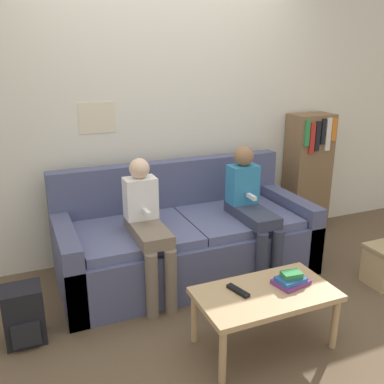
{
  "coord_description": "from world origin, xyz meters",
  "views": [
    {
      "loc": [
        -1.23,
        -2.47,
        1.79
      ],
      "look_at": [
        0.0,
        0.44,
        0.76
      ],
      "focal_mm": 40.0,
      "sensor_mm": 36.0,
      "label": 1
    }
  ],
  "objects": [
    {
      "name": "tv_remote",
      "position": [
        -0.07,
        -0.45,
        0.4
      ],
      "size": [
        0.08,
        0.17,
        0.02
      ],
      "rotation": [
        0.0,
        0.0,
        0.27
      ],
      "color": "black",
      "rests_on": "coffee_table"
    },
    {
      "name": "book_stack",
      "position": [
        0.29,
        -0.5,
        0.42
      ],
      "size": [
        0.24,
        0.2,
        0.09
      ],
      "color": "#7A3389",
      "rests_on": "coffee_table"
    },
    {
      "name": "bookshelf",
      "position": [
        1.49,
        0.94,
        0.62
      ],
      "size": [
        0.42,
        0.29,
        1.22
      ],
      "color": "brown",
      "rests_on": "ground_plane"
    },
    {
      "name": "backpack",
      "position": [
        -1.3,
        0.12,
        0.19
      ],
      "size": [
        0.25,
        0.24,
        0.38
      ],
      "color": "black",
      "rests_on": "ground_plane"
    },
    {
      "name": "wall_back",
      "position": [
        -0.0,
        1.12,
        1.3
      ],
      "size": [
        8.0,
        0.06,
        2.6
      ],
      "color": "silver",
      "rests_on": "ground_plane"
    },
    {
      "name": "ground_plane",
      "position": [
        0.0,
        0.0,
        0.0
      ],
      "size": [
        10.0,
        10.0,
        0.0
      ],
      "primitive_type": "plane",
      "color": "brown"
    },
    {
      "name": "person_left",
      "position": [
        -0.39,
        0.35,
        0.59
      ],
      "size": [
        0.24,
        0.61,
        1.05
      ],
      "color": "#756656",
      "rests_on": "ground_plane"
    },
    {
      "name": "couch",
      "position": [
        0.0,
        0.58,
        0.29
      ],
      "size": [
        2.08,
        0.91,
        0.9
      ],
      "color": "#4C5175",
      "rests_on": "ground_plane"
    },
    {
      "name": "person_right",
      "position": [
        0.49,
        0.35,
        0.6
      ],
      "size": [
        0.24,
        0.61,
        1.07
      ],
      "color": "#33384C",
      "rests_on": "ground_plane"
    },
    {
      "name": "coffee_table",
      "position": [
        0.09,
        -0.51,
        0.34
      ],
      "size": [
        0.87,
        0.48,
        0.38
      ],
      "color": "tan",
      "rests_on": "ground_plane"
    }
  ]
}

